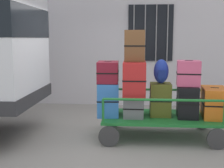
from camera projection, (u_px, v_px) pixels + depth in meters
The scene contains 14 objects.
ground_plane at pixel (111, 136), 5.74m from camera, with size 40.00×40.00×0.00m, color gray.
building_wall at pixel (120, 15), 8.24m from camera, with size 12.00×0.38×5.00m.
luggage_cart at pixel (160, 119), 5.66m from camera, with size 2.20×1.22×0.41m.
cart_railing at pixel (160, 97), 5.59m from camera, with size 2.10×1.08×0.44m.
suitcase_left_bottom at pixel (108, 99), 5.66m from camera, with size 0.44×0.56×0.63m.
suitcase_left_middle at pixel (108, 72), 5.60m from camera, with size 0.40×0.54×0.40m.
suitcase_midleft_bottom at pixel (134, 105), 5.68m from camera, with size 0.39×0.70×0.39m.
suitcase_midleft_middle at pixel (134, 79), 5.55m from camera, with size 0.42×0.72×0.64m.
suitcase_midleft_top at pixel (135, 46), 5.51m from camera, with size 0.38×0.44×0.57m.
suitcase_center_bottom at pixel (160, 100), 5.62m from camera, with size 0.39×0.38×0.63m.
suitcase_midright_bottom at pixel (187, 102), 5.54m from camera, with size 0.41×0.57×0.59m.
suitcase_midright_middle at pixel (188, 73), 5.47m from camera, with size 0.45×0.44×0.47m.
suitcase_right_bottom at pixel (214, 102), 5.55m from camera, with size 0.49×0.76×0.55m.
backpack at pixel (161, 72), 5.50m from camera, with size 0.27×0.22×0.44m.
Camera 1 is at (0.43, -5.51, 1.86)m, focal length 48.06 mm.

